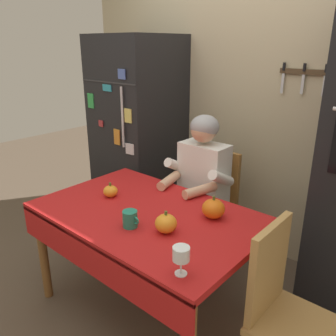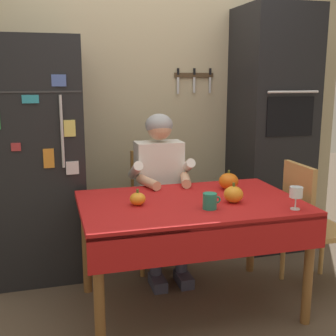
{
  "view_description": "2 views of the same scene",
  "coord_description": "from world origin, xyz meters",
  "views": [
    {
      "loc": [
        1.36,
        -1.27,
        1.72
      ],
      "look_at": [
        0.09,
        0.19,
        1.02
      ],
      "focal_mm": 37.09,
      "sensor_mm": 36.0,
      "label": 1
    },
    {
      "loc": [
        -0.85,
        -2.44,
        1.52
      ],
      "look_at": [
        -0.12,
        0.2,
        0.94
      ],
      "focal_mm": 46.36,
      "sensor_mm": 36.0,
      "label": 2
    }
  ],
  "objects": [
    {
      "name": "ground_plane",
      "position": [
        0.0,
        0.0,
        0.0
      ],
      "size": [
        10.0,
        10.0,
        0.0
      ],
      "primitive_type": "plane",
      "color": "brown",
      "rests_on": "ground"
    },
    {
      "name": "back_wall_assembly",
      "position": [
        0.05,
        1.35,
        1.3
      ],
      "size": [
        3.7,
        0.13,
        2.6
      ],
      "color": "#BCAD89",
      "rests_on": "ground"
    },
    {
      "name": "refrigerator",
      "position": [
        -0.95,
        0.96,
        0.9
      ],
      "size": [
        0.68,
        0.71,
        1.8
      ],
      "color": "black",
      "rests_on": "ground"
    },
    {
      "name": "dining_table",
      "position": [
        0.0,
        0.08,
        0.66
      ],
      "size": [
        1.4,
        0.9,
        0.74
      ],
      "color": "brown",
      "rests_on": "ground"
    },
    {
      "name": "chair_behind_person",
      "position": [
        -0.04,
        0.87,
        0.51
      ],
      "size": [
        0.4,
        0.4,
        0.93
      ],
      "color": "#9E6B33",
      "rests_on": "ground"
    },
    {
      "name": "seated_person",
      "position": [
        -0.04,
        0.68,
        0.74
      ],
      "size": [
        0.47,
        0.55,
        1.25
      ],
      "color": "#38384C",
      "rests_on": "ground"
    },
    {
      "name": "chair_right_side",
      "position": [
        0.9,
        0.12,
        0.51
      ],
      "size": [
        0.4,
        0.4,
        0.93
      ],
      "color": "tan",
      "rests_on": "ground"
    },
    {
      "name": "coffee_mug",
      "position": [
        0.06,
        -0.1,
        0.79
      ],
      "size": [
        0.11,
        0.09,
        0.1
      ],
      "color": "#237F66",
      "rests_on": "dining_table"
    },
    {
      "name": "wine_glass",
      "position": [
        0.55,
        -0.25,
        0.84
      ],
      "size": [
        0.08,
        0.08,
        0.14
      ],
      "color": "white",
      "rests_on": "dining_table"
    },
    {
      "name": "pumpkin_large",
      "position": [
        0.25,
        -0.01,
        0.79
      ],
      "size": [
        0.12,
        0.12,
        0.13
      ],
      "color": "orange",
      "rests_on": "dining_table"
    },
    {
      "name": "pumpkin_medium",
      "position": [
        0.35,
        0.3,
        0.8
      ],
      "size": [
        0.14,
        0.14,
        0.14
      ],
      "color": "orange",
      "rests_on": "dining_table"
    },
    {
      "name": "pumpkin_small",
      "position": [
        -0.34,
        0.09,
        0.78
      ],
      "size": [
        0.1,
        0.1,
        0.1
      ],
      "color": "orange",
      "rests_on": "dining_table"
    }
  ]
}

